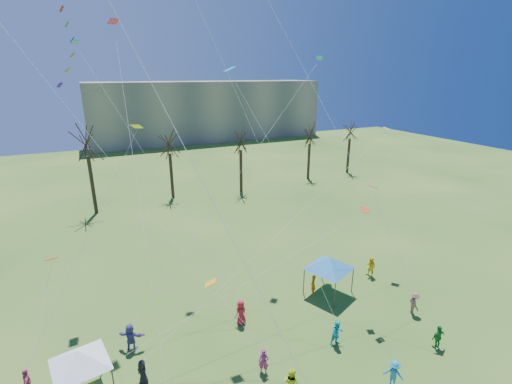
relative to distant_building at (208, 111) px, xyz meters
name	(u,v)px	position (x,y,z in m)	size (l,w,h in m)	color
distant_building	(208,111)	(0.00, 0.00, 0.00)	(60.00, 14.00, 15.00)	gray
bare_tree_row	(173,150)	(-19.68, -45.42, -0.38)	(68.82, 8.15, 11.50)	black
big_box_kite	(76,7)	(-29.47, -74.65, 12.11)	(4.82, 5.87, 24.64)	red
canopy_tent_white	(79,358)	(-31.80, -75.25, -5.00)	(3.87, 3.87, 2.95)	#3F3F44
canopy_tent_blue	(330,263)	(-13.89, -73.08, -4.77)	(3.97, 3.97, 3.22)	#3F3F44
festival_crowd	(261,345)	(-21.78, -76.89, -6.63)	(26.48, 10.60, 1.86)	red
small_kites_aloft	(213,114)	(-21.92, -69.67, 6.80)	(28.82, 17.27, 33.52)	#FF4B0D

